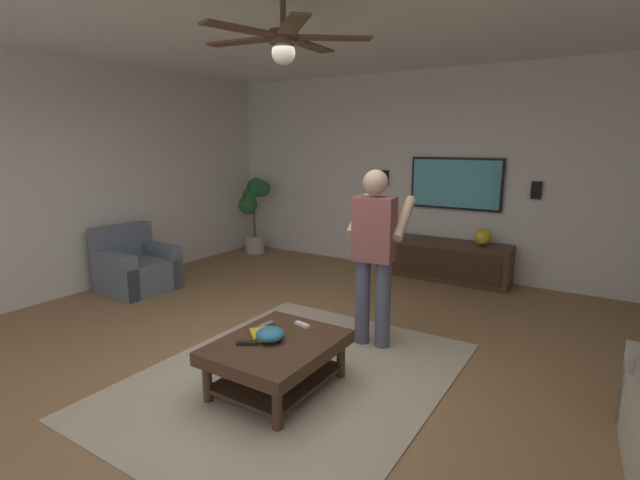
% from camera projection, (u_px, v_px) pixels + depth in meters
% --- Properties ---
extents(ground_plane, '(8.61, 8.61, 0.00)m').
position_uv_depth(ground_plane, '(283.00, 369.00, 3.92)').
color(ground_plane, olive).
extents(wall_back_tv, '(0.10, 7.03, 2.86)m').
position_uv_depth(wall_back_tv, '(435.00, 174.00, 6.63)').
color(wall_back_tv, silver).
rests_on(wall_back_tv, ground).
extents(wall_side_far, '(7.38, 0.10, 2.86)m').
position_uv_depth(wall_side_far, '(44.00, 181.00, 5.44)').
color(wall_side_far, silver).
rests_on(wall_side_far, ground).
extents(area_rug, '(2.85, 2.24, 0.01)m').
position_uv_depth(area_rug, '(293.00, 377.00, 3.76)').
color(area_rug, tan).
rests_on(area_rug, ground).
extents(armchair, '(0.84, 0.85, 0.82)m').
position_uv_depth(armchair, '(136.00, 269.00, 5.99)').
color(armchair, slate).
rests_on(armchair, ground).
extents(coffee_table, '(1.00, 0.80, 0.40)m').
position_uv_depth(coffee_table, '(277.00, 354.00, 3.54)').
color(coffee_table, '#422B1C').
rests_on(coffee_table, ground).
extents(media_console, '(0.45, 1.70, 0.55)m').
position_uv_depth(media_console, '(446.00, 260.00, 6.42)').
color(media_console, '#422B1C').
rests_on(media_console, ground).
extents(tv, '(0.05, 1.26, 0.71)m').
position_uv_depth(tv, '(456.00, 184.00, 6.40)').
color(tv, black).
extents(person_standing, '(0.58, 0.58, 1.64)m').
position_uv_depth(person_standing, '(375.00, 248.00, 4.21)').
color(person_standing, '#4C5166').
rests_on(person_standing, ground).
extents(potted_plant_tall, '(0.50, 0.45, 1.29)m').
position_uv_depth(potted_plant_tall, '(254.00, 207.00, 7.88)').
color(potted_plant_tall, '#B7B2A8').
rests_on(potted_plant_tall, ground).
extents(bowl, '(0.22, 0.22, 0.10)m').
position_uv_depth(bowl, '(270.00, 334.00, 3.51)').
color(bowl, teal).
rests_on(bowl, coffee_table).
extents(remote_white, '(0.07, 0.16, 0.02)m').
position_uv_depth(remote_white, '(302.00, 325.00, 3.80)').
color(remote_white, white).
rests_on(remote_white, coffee_table).
extents(remote_black, '(0.12, 0.15, 0.02)m').
position_uv_depth(remote_black, '(247.00, 343.00, 3.45)').
color(remote_black, black).
rests_on(remote_black, coffee_table).
extents(remote_grey, '(0.15, 0.06, 0.02)m').
position_uv_depth(remote_grey, '(266.00, 325.00, 3.79)').
color(remote_grey, slate).
rests_on(remote_grey, coffee_table).
extents(book, '(0.26, 0.27, 0.04)m').
position_uv_depth(book, '(262.00, 334.00, 3.59)').
color(book, gold).
rests_on(book, coffee_table).
extents(vase_round, '(0.22, 0.22, 0.22)m').
position_uv_depth(vase_round, '(483.00, 237.00, 6.08)').
color(vase_round, gold).
rests_on(vase_round, media_console).
extents(wall_speaker_left, '(0.06, 0.12, 0.22)m').
position_uv_depth(wall_speaker_left, '(536.00, 190.00, 5.88)').
color(wall_speaker_left, black).
extents(wall_speaker_right, '(0.06, 0.12, 0.22)m').
position_uv_depth(wall_speaker_right, '(384.00, 178.00, 6.97)').
color(wall_speaker_right, black).
extents(ceiling_fan, '(1.20, 1.12, 0.46)m').
position_uv_depth(ceiling_fan, '(284.00, 41.00, 3.11)').
color(ceiling_fan, '#4C3828').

